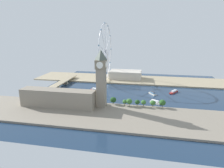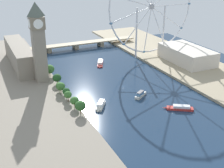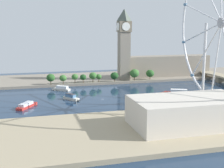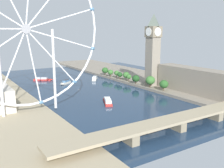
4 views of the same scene
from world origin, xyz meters
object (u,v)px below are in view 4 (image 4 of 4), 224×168
object	(u,v)px
ferris_wheel	(26,30)
tour_boat_2	(66,82)
tour_boat_1	(108,101)
river_bridge	(176,120)
clock_tower	(153,49)
parliament_block	(202,82)
tour_boat_3	(42,79)
tour_boat_0	(95,78)

from	to	relation	value
ferris_wheel	tour_boat_2	world-z (taller)	ferris_wheel
tour_boat_1	tour_boat_2	xyz separation A→B (m)	(-1.82, -112.55, 0.29)
ferris_wheel	river_bridge	world-z (taller)	ferris_wheel
tour_boat_2	clock_tower	bearing A→B (deg)	101.85
tour_boat_1	tour_boat_2	distance (m)	112.57
clock_tower	river_bridge	distance (m)	151.06
parliament_block	river_bridge	bearing A→B (deg)	29.25
ferris_wheel	tour_boat_3	xyz separation A→B (m)	(-58.51, -151.39, -70.51)
parliament_block	ferris_wheel	world-z (taller)	ferris_wheel
tour_boat_3	tour_boat_2	bearing A→B (deg)	-33.56
tour_boat_0	tour_boat_3	distance (m)	76.52
ferris_wheel	tour_boat_1	size ratio (longest dim) A/B	4.44
ferris_wheel	tour_boat_1	distance (m)	103.39
river_bridge	tour_boat_1	size ratio (longest dim) A/B	6.65
tour_boat_0	tour_boat_3	size ratio (longest dim) A/B	0.79
parliament_block	tour_boat_0	world-z (taller)	parliament_block
parliament_block	clock_tower	bearing A→B (deg)	-78.74
clock_tower	parliament_block	xyz separation A→B (m)	(-13.37, 67.14, -32.68)
parliament_block	tour_boat_0	distance (m)	160.57
clock_tower	tour_boat_3	size ratio (longest dim) A/B	3.31
clock_tower	tour_boat_3	xyz separation A→B (m)	(104.33, -121.60, -47.68)
parliament_block	tour_boat_3	distance (m)	222.94
parliament_block	tour_boat_1	size ratio (longest dim) A/B	3.90
ferris_wheel	river_bridge	bearing A→B (deg)	132.12
river_bridge	tour_boat_3	world-z (taller)	river_bridge
tour_boat_3	ferris_wheel	bearing A→B (deg)	-79.08
tour_boat_0	tour_boat_1	xyz separation A→B (m)	(49.71, 117.38, -0.19)
river_bridge	tour_boat_3	size ratio (longest dim) A/B	7.49
tour_boat_2	parliament_block	bearing A→B (deg)	88.80
clock_tower	ferris_wheel	size ratio (longest dim) A/B	0.66
tour_boat_2	tour_boat_3	bearing A→B (deg)	-100.72
river_bridge	tour_boat_0	bearing A→B (deg)	-102.08
tour_boat_1	tour_boat_3	size ratio (longest dim) A/B	1.13
clock_tower	tour_boat_2	size ratio (longest dim) A/B	4.53
tour_boat_0	tour_boat_2	xyz separation A→B (m)	(47.89, 4.83, 0.10)
parliament_block	tour_boat_1	bearing A→B (deg)	-18.81
river_bridge	tour_boat_1	bearing A→B (deg)	-86.10
tour_boat_0	clock_tower	bearing A→B (deg)	-120.27
clock_tower	tour_boat_2	bearing A→B (deg)	-43.04
ferris_wheel	river_bridge	xyz separation A→B (m)	(-81.65, 90.29, -65.35)
river_bridge	tour_boat_1	xyz separation A→B (m)	(5.94, -87.18, -4.99)
parliament_block	ferris_wheel	xyz separation A→B (m)	(176.21, -37.35, 55.51)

